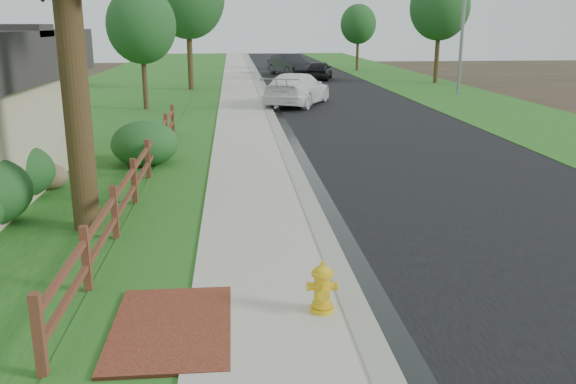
{
  "coord_description": "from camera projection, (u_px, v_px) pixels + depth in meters",
  "views": [
    {
      "loc": [
        -1.3,
        -8.58,
        4.05
      ],
      "look_at": [
        -0.23,
        3.15,
        0.79
      ],
      "focal_mm": 38.0,
      "sensor_mm": 36.0,
      "label": 1
    }
  ],
  "objects": [
    {
      "name": "ranch_fence",
      "position": [
        141.0,
        167.0,
        15.09
      ],
      "size": [
        0.12,
        16.92,
        1.1
      ],
      "color": "#482318",
      "rests_on": "ground"
    },
    {
      "name": "fire_hydrant",
      "position": [
        322.0,
        289.0,
        8.59
      ],
      "size": [
        0.49,
        0.39,
        0.75
      ],
      "color": "gold",
      "rests_on": "sidewalk"
    },
    {
      "name": "boulder",
      "position": [
        47.0,
        177.0,
        15.31
      ],
      "size": [
        1.24,
        1.1,
        0.69
      ],
      "primitive_type": "ellipsoid",
      "rotation": [
        0.0,
        0.0,
        -0.37
      ],
      "color": "brown",
      "rests_on": "ground"
    },
    {
      "name": "tree_mid_right",
      "position": [
        440.0,
        7.0,
        41.68
      ],
      "size": [
        4.09,
        4.09,
        7.42
      ],
      "color": "#352616",
      "rests_on": "ground"
    },
    {
      "name": "road",
      "position": [
        315.0,
        83.0,
        43.42
      ],
      "size": [
        8.0,
        90.0,
        0.02
      ],
      "primitive_type": "cube",
      "color": "black",
      "rests_on": "ground"
    },
    {
      "name": "brick_patch",
      "position": [
        171.0,
        329.0,
        8.26
      ],
      "size": [
        1.6,
        2.4,
        0.11
      ],
      "primitive_type": "cube",
      "color": "brown",
      "rests_on": "ground"
    },
    {
      "name": "ground",
      "position": [
        321.0,
        295.0,
        9.43
      ],
      "size": [
        120.0,
        120.0,
        0.0
      ],
      "primitive_type": "plane",
      "color": "#37281E"
    },
    {
      "name": "verge_far",
      "position": [
        410.0,
        82.0,
        44.02
      ],
      "size": [
        6.0,
        90.0,
        0.04
      ],
      "primitive_type": "cube",
      "color": "#19591E",
      "rests_on": "ground"
    },
    {
      "name": "white_suv",
      "position": [
        297.0,
        89.0,
        31.15
      ],
      "size": [
        4.31,
        6.09,
        1.64
      ],
      "primitive_type": "imported",
      "rotation": [
        0.0,
        0.0,
        2.74
      ],
      "color": "white",
      "rests_on": "road"
    },
    {
      "name": "wet_gutter",
      "position": [
        261.0,
        83.0,
        43.08
      ],
      "size": [
        0.5,
        90.0,
        0.0
      ],
      "primitive_type": "cube",
      "color": "black",
      "rests_on": "road"
    },
    {
      "name": "curb",
      "position": [
        256.0,
        82.0,
        43.04
      ],
      "size": [
        0.4,
        90.0,
        0.12
      ],
      "primitive_type": "cube",
      "color": "gray",
      "rests_on": "ground"
    },
    {
      "name": "dark_car_mid",
      "position": [
        319.0,
        70.0,
        45.5
      ],
      "size": [
        2.69,
        4.41,
        1.4
      ],
      "primitive_type": "imported",
      "rotation": [
        0.0,
        0.0,
        2.87
      ],
      "color": "black",
      "rests_on": "road"
    },
    {
      "name": "tree_near_left",
      "position": [
        141.0,
        25.0,
        28.68
      ],
      "size": [
        3.27,
        3.27,
        5.79
      ],
      "color": "#352616",
      "rests_on": "ground"
    },
    {
      "name": "grass_strip",
      "position": [
        211.0,
        83.0,
        42.77
      ],
      "size": [
        1.6,
        90.0,
        0.06
      ],
      "primitive_type": "cube",
      "color": "#19591E",
      "rests_on": "ground"
    },
    {
      "name": "dark_car_far",
      "position": [
        289.0,
        65.0,
        49.28
      ],
      "size": [
        3.45,
        5.47,
        1.7
      ],
      "primitive_type": "imported",
      "rotation": [
        0.0,
        0.0,
        0.35
      ],
      "color": "black",
      "rests_on": "road"
    },
    {
      "name": "shrub_d",
      "position": [
        145.0,
        144.0,
        17.85
      ],
      "size": [
        2.2,
        2.2,
        1.33
      ],
      "primitive_type": "ellipsoid",
      "rotation": [
        0.0,
        0.0,
        -0.14
      ],
      "color": "#1C4F24",
      "rests_on": "ground"
    },
    {
      "name": "shrub_c",
      "position": [
        14.0,
        172.0,
        14.44
      ],
      "size": [
        2.22,
        2.22,
        1.33
      ],
      "primitive_type": "ellipsoid",
      "rotation": [
        0.0,
        0.0,
        0.23
      ],
      "color": "#1C4F24",
      "rests_on": "ground"
    },
    {
      "name": "lawn_near",
      "position": [
        136.0,
        84.0,
        42.32
      ],
      "size": [
        9.0,
        90.0,
        0.04
      ],
      "primitive_type": "cube",
      "color": "#19591E",
      "rests_on": "ground"
    },
    {
      "name": "tree_far_right",
      "position": [
        358.0,
        24.0,
        53.37
      ],
      "size": [
        3.12,
        3.12,
        5.76
      ],
      "color": "#352616",
      "rests_on": "ground"
    },
    {
      "name": "sidewalk",
      "position": [
        238.0,
        83.0,
        42.93
      ],
      "size": [
        2.2,
        90.0,
        0.1
      ],
      "primitive_type": "cube",
      "color": "#B1A79A",
      "rests_on": "ground"
    }
  ]
}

